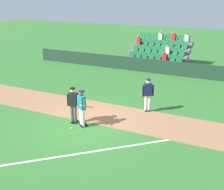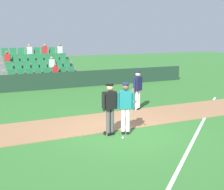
{
  "view_description": "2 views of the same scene",
  "coord_description": "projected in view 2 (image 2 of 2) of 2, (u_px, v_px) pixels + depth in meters",
  "views": [
    {
      "loc": [
        6.17,
        -9.98,
        5.79
      ],
      "look_at": [
        0.89,
        1.32,
        1.19
      ],
      "focal_mm": 44.98,
      "sensor_mm": 36.0,
      "label": 1
    },
    {
      "loc": [
        -4.94,
        -9.33,
        3.34
      ],
      "look_at": [
        0.29,
        1.43,
        1.08
      ],
      "focal_mm": 51.28,
      "sensor_mm": 36.0,
      "label": 2
    }
  ],
  "objects": [
    {
      "name": "baseball",
      "position": [
        123.0,
        138.0,
        10.4
      ],
      "size": [
        0.07,
        0.07,
        0.07
      ],
      "primitive_type": "sphere",
      "color": "white",
      "rests_on": "ground"
    },
    {
      "name": "dugout_fence",
      "position": [
        47.0,
        81.0,
        19.74
      ],
      "size": [
        20.0,
        0.16,
        1.03
      ],
      "primitive_type": "cube",
      "color": "#1E3828",
      "rests_on": "ground"
    },
    {
      "name": "foul_line_chalk",
      "position": [
        200.0,
        126.0,
        11.83
      ],
      "size": [
        9.05,
        8.03,
        0.01
      ],
      "primitive_type": "cube",
      "rotation": [
        0.0,
        0.0,
        0.72
      ],
      "color": "white",
      "rests_on": "ground"
    },
    {
      "name": "stadium_bleachers",
      "position": [
        39.0,
        73.0,
        21.74
      ],
      "size": [
        5.0,
        3.8,
        2.7
      ],
      "color": "slate",
      "rests_on": "ground"
    },
    {
      "name": "runner_navy_jersey",
      "position": [
        137.0,
        89.0,
        14.19
      ],
      "size": [
        0.65,
        0.42,
        1.76
      ],
      "color": "white",
      "rests_on": "ground"
    },
    {
      "name": "infield_dirt_path",
      "position": [
        103.0,
        122.0,
        12.41
      ],
      "size": [
        28.0,
        2.56,
        0.03
      ],
      "primitive_type": "cube",
      "color": "#9E704C",
      "rests_on": "ground"
    },
    {
      "name": "batter_teal_jersey",
      "position": [
        126.0,
        106.0,
        10.76
      ],
      "size": [
        0.64,
        0.79,
        1.76
      ],
      "color": "white",
      "rests_on": "ground"
    },
    {
      "name": "umpire_home_plate",
      "position": [
        110.0,
        106.0,
        10.65
      ],
      "size": [
        0.58,
        0.37,
        1.76
      ],
      "color": "#4C4C4C",
      "rests_on": "ground"
    },
    {
      "name": "ground_plane",
      "position": [
        123.0,
        133.0,
        10.99
      ],
      "size": [
        80.0,
        80.0,
        0.0
      ],
      "primitive_type": "plane",
      "color": "#33702D"
    }
  ]
}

